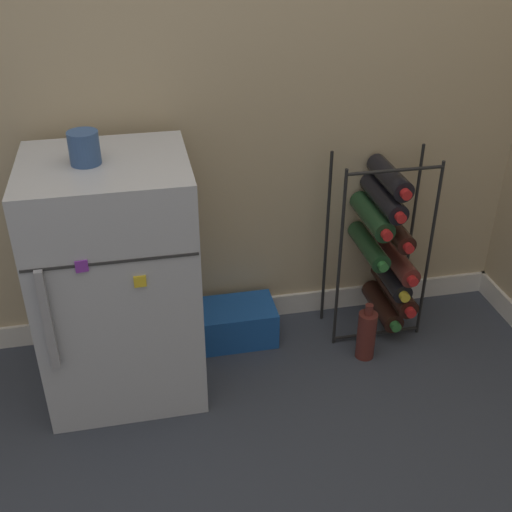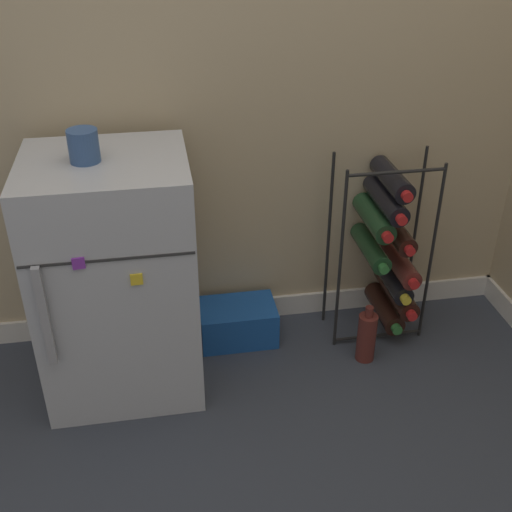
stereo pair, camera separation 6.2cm
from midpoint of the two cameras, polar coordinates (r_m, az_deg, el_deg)
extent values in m
plane|color=#333842|center=(2.23, 3.02, -13.87)|extent=(14.00, 14.00, 0.00)
cube|color=silver|center=(2.63, 0.42, -4.67)|extent=(7.06, 0.01, 0.09)
cube|color=#B7BABF|center=(2.16, -11.45, -1.96)|extent=(0.51, 0.45, 0.84)
cube|color=#2D2D2D|center=(1.86, -12.11, -0.37)|extent=(0.50, 0.00, 0.01)
cube|color=#9E9EA3|center=(1.96, -17.40, -5.22)|extent=(0.02, 0.02, 0.34)
cube|color=purple|center=(1.87, -14.59, -0.65)|extent=(0.04, 0.01, 0.04)
cube|color=yellow|center=(1.89, -9.65, -2.08)|extent=(0.04, 0.01, 0.04)
cylinder|color=black|center=(2.33, 8.26, -0.72)|extent=(0.01, 0.01, 0.73)
cylinder|color=black|center=(2.45, 16.04, 0.01)|extent=(0.01, 0.01, 0.73)
cylinder|color=black|center=(2.46, 7.16, 1.22)|extent=(0.01, 0.01, 0.73)
cylinder|color=black|center=(2.58, 14.60, 1.83)|extent=(0.01, 0.01, 0.73)
cylinder|color=black|center=(2.57, 11.41, -6.93)|extent=(0.35, 0.01, 0.01)
cylinder|color=black|center=(2.23, 13.21, 7.26)|extent=(0.35, 0.01, 0.01)
cylinder|color=black|center=(2.61, 11.99, -4.56)|extent=(0.08, 0.26, 0.08)
cylinder|color=#2D7033|center=(2.51, 13.10, -6.36)|extent=(0.04, 0.02, 0.04)
cylinder|color=black|center=(2.58, 13.01, -3.06)|extent=(0.08, 0.31, 0.08)
cylinder|color=red|center=(2.46, 14.38, -5.14)|extent=(0.04, 0.02, 0.04)
cylinder|color=black|center=(2.54, 12.63, -1.89)|extent=(0.08, 0.28, 0.08)
cylinder|color=gold|center=(2.42, 13.89, -3.78)|extent=(0.04, 0.02, 0.04)
cylinder|color=#56231E|center=(2.50, 13.17, -0.41)|extent=(0.08, 0.30, 0.08)
cylinder|color=red|center=(2.38, 14.59, -2.41)|extent=(0.04, 0.02, 0.04)
cylinder|color=#19381E|center=(2.43, 10.85, 0.69)|extent=(0.07, 0.27, 0.07)
cylinder|color=#2D7033|center=(2.31, 12.04, -1.12)|extent=(0.03, 0.02, 0.03)
cylinder|color=black|center=(2.43, 12.93, 2.23)|extent=(0.07, 0.28, 0.07)
cylinder|color=red|center=(2.31, 14.27, 0.46)|extent=(0.03, 0.02, 0.03)
cylinder|color=#19381E|center=(2.37, 11.16, 3.34)|extent=(0.08, 0.27, 0.08)
cylinder|color=red|center=(2.25, 12.40, 1.64)|extent=(0.04, 0.02, 0.04)
cylinder|color=black|center=(2.35, 12.19, 4.92)|extent=(0.07, 0.29, 0.07)
cylinder|color=red|center=(2.22, 13.60, 3.15)|extent=(0.04, 0.02, 0.04)
cylinder|color=black|center=(2.33, 12.74, 6.69)|extent=(0.08, 0.27, 0.08)
cylinder|color=red|center=(2.21, 14.08, 5.16)|extent=(0.04, 0.02, 0.04)
cube|color=#194C9E|center=(2.50, -0.91, -5.91)|extent=(0.29, 0.19, 0.15)
cylinder|color=#335184|center=(1.95, -14.19, 9.47)|extent=(0.09, 0.09, 0.10)
cylinder|color=#56231E|center=(2.43, 10.52, -7.14)|extent=(0.07, 0.07, 0.19)
cylinder|color=#56231E|center=(2.36, 10.79, -4.90)|extent=(0.03, 0.03, 0.04)
camera|label=1|loc=(0.03, -89.20, 0.47)|focal=45.00mm
camera|label=2|loc=(0.03, 90.80, -0.47)|focal=45.00mm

